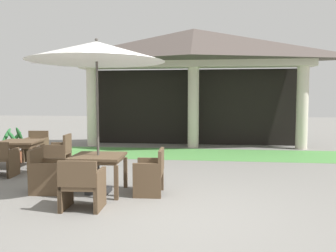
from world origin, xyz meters
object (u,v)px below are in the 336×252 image
object	(u,v)px
patio_chair_mid_left_south	(82,185)
patio_table_mid_left	(98,160)
patio_chair_near_foreground_south	(1,159)
patio_chair_mid_left_east	(151,173)
patio_chair_near_foreground_north	(36,147)
patio_chair_near_foreground_east	(60,153)
patio_chair_mid_left_west	(47,172)
patio_table_near_foreground	(20,144)
potted_palm_left_edge	(15,152)
patio_umbrella_mid_left	(97,53)

from	to	relation	value
patio_chair_mid_left_south	patio_table_mid_left	bearing A→B (deg)	90.00
patio_chair_near_foreground_south	patio_chair_mid_left_east	world-z (taller)	patio_chair_mid_left_east
patio_chair_near_foreground_north	patio_chair_near_foreground_east	xyz separation A→B (m)	(1.11, -0.89, -0.01)
patio_chair_mid_left_west	patio_table_near_foreground	bearing A→B (deg)	-143.54
patio_table_near_foreground	potted_palm_left_edge	distance (m)	0.98
patio_chair_near_foreground_north	patio_chair_mid_left_west	bearing A→B (deg)	114.76
patio_chair_mid_left_east	patio_chair_near_foreground_south	bearing A→B (deg)	71.11
patio_chair_mid_left_west	patio_chair_mid_left_south	bearing A→B (deg)	45.01
patio_chair_near_foreground_south	patio_chair_mid_left_south	bearing A→B (deg)	-43.51
patio_table_near_foreground	potted_palm_left_edge	xyz separation A→B (m)	(-0.59, 0.72, -0.32)
patio_table_near_foreground	potted_palm_left_edge	size ratio (longest dim) A/B	1.04
patio_chair_near_foreground_east	patio_umbrella_mid_left	world-z (taller)	patio_umbrella_mid_left
patio_chair_near_foreground_east	patio_chair_mid_left_east	bearing A→B (deg)	-133.98
patio_chair_mid_left_east	potted_palm_left_edge	size ratio (longest dim) A/B	0.83
patio_chair_near_foreground_north	patio_chair_mid_left_east	bearing A→B (deg)	135.75
patio_chair_near_foreground_south	patio_table_mid_left	xyz separation A→B (m)	(2.65, -1.08, 0.23)
patio_chair_mid_left_east	patio_table_mid_left	bearing A→B (deg)	90.00
patio_chair_near_foreground_north	patio_chair_mid_left_east	distance (m)	4.91
patio_table_near_foreground	patio_chair_mid_left_west	distance (m)	2.78
patio_chair_near_foreground_north	patio_table_mid_left	size ratio (longest dim) A/B	0.87
patio_chair_mid_left_west	potted_palm_left_edge	bearing A→B (deg)	-143.61
patio_chair_near_foreground_south	patio_chair_mid_left_west	distance (m)	2.01
patio_chair_mid_left_south	patio_umbrella_mid_left	bearing A→B (deg)	90.00
patio_table_mid_left	patio_chair_mid_left_east	bearing A→B (deg)	3.21
potted_palm_left_edge	patio_chair_mid_left_west	bearing A→B (deg)	-50.40
patio_chair_near_foreground_east	patio_table_mid_left	distance (m)	2.82
patio_chair_near_foreground_north	patio_chair_near_foreground_east	distance (m)	1.43
patio_table_mid_left	patio_umbrella_mid_left	size ratio (longest dim) A/B	0.34
patio_chair_mid_left_south	patio_chair_mid_left_east	bearing A→B (deg)	44.99
patio_chair_mid_left_west	patio_chair_mid_left_east	bearing A→B (deg)	90.00
patio_chair_near_foreground_south	patio_chair_near_foreground_north	bearing A→B (deg)	90.00
patio_umbrella_mid_left	potted_palm_left_edge	world-z (taller)	patio_umbrella_mid_left
patio_chair_near_foreground_north	patio_chair_near_foreground_south	bearing A→B (deg)	90.00
patio_chair_mid_left_east	potted_palm_left_edge	bearing A→B (deg)	54.51
patio_chair_mid_left_west	potted_palm_left_edge	world-z (taller)	potted_palm_left_edge
patio_chair_mid_left_south	patio_chair_mid_left_west	world-z (taller)	patio_chair_mid_left_west
patio_chair_near_foreground_south	patio_chair_mid_left_south	world-z (taller)	patio_chair_mid_left_south
patio_umbrella_mid_left	patio_chair_mid_left_west	xyz separation A→B (m)	(-0.99, -0.06, -2.23)
patio_umbrella_mid_left	potted_palm_left_edge	bearing A→B (deg)	140.14
patio_umbrella_mid_left	patio_chair_near_foreground_north	bearing A→B (deg)	132.95
patio_chair_near_foreground_east	patio_chair_mid_left_west	xyz separation A→B (m)	(0.77, -2.24, -0.01)
patio_chair_near_foreground_north	patio_chair_mid_left_south	size ratio (longest dim) A/B	1.03
potted_palm_left_edge	patio_chair_near_foreground_north	bearing A→B (deg)	30.46
patio_table_mid_left	patio_umbrella_mid_left	distance (m)	1.99
patio_table_mid_left	patio_chair_mid_left_west	distance (m)	1.02
patio_table_near_foreground	patio_chair_near_foreground_south	xyz separation A→B (m)	(0.11, -1.00, -0.21)
patio_chair_mid_left_south	patio_chair_mid_left_west	distance (m)	1.40
potted_palm_left_edge	patio_umbrella_mid_left	bearing A→B (deg)	-39.86
patio_umbrella_mid_left	patio_chair_mid_left_east	distance (m)	2.43
patio_chair_near_foreground_east	patio_table_mid_left	bearing A→B (deg)	-147.40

